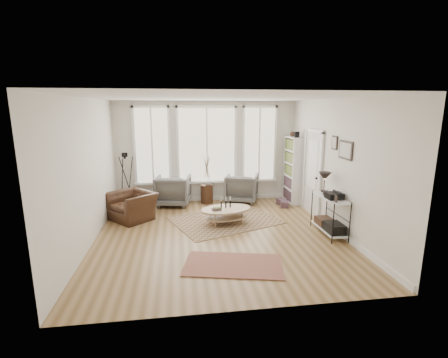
{
  "coord_description": "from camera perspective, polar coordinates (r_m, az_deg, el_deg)",
  "views": [
    {
      "loc": [
        -0.81,
        -6.59,
        2.68
      ],
      "look_at": [
        0.2,
        0.6,
        1.1
      ],
      "focal_mm": 26.0,
      "sensor_mm": 36.0,
      "label": 1
    }
  ],
  "objects": [
    {
      "name": "tripod_camera",
      "position": [
        9.22,
        -16.79,
        -0.64
      ],
      "size": [
        0.54,
        0.54,
        1.53
      ],
      "color": "black",
      "rests_on": "ground"
    },
    {
      "name": "rug_runner",
      "position": [
        5.86,
        1.66,
        -14.8
      ],
      "size": [
        1.87,
        1.29,
        0.01
      ],
      "primitive_type": "cube",
      "rotation": [
        0.0,
        0.0,
        -0.22
      ],
      "color": "maroon",
      "rests_on": "ground"
    },
    {
      "name": "low_shelf",
      "position": [
        7.39,
        18.08,
        -5.43
      ],
      "size": [
        0.38,
        1.08,
        1.3
      ],
      "color": "white",
      "rests_on": "ground"
    },
    {
      "name": "armchair_left",
      "position": [
        9.25,
        -8.92,
        -1.97
      ],
      "size": [
        1.06,
        1.08,
        0.85
      ],
      "primitive_type": "imported",
      "rotation": [
        0.0,
        0.0,
        2.97
      ],
      "color": "#5E5D59",
      "rests_on": "ground"
    },
    {
      "name": "side_table",
      "position": [
        9.29,
        -3.07,
        0.1
      ],
      "size": [
        0.36,
        0.36,
        1.51
      ],
      "color": "#392115",
      "rests_on": "ground"
    },
    {
      "name": "book_stack_near",
      "position": [
        9.37,
        10.13,
        -4.0
      ],
      "size": [
        0.29,
        0.32,
        0.17
      ],
      "primitive_type": "cube",
      "rotation": [
        0.0,
        0.0,
        0.38
      ],
      "color": "brown",
      "rests_on": "ground"
    },
    {
      "name": "vase",
      "position": [
        9.3,
        -2.73,
        -0.26
      ],
      "size": [
        0.31,
        0.31,
        0.25
      ],
      "primitive_type": "imported",
      "rotation": [
        0.0,
        0.0,
        0.35
      ],
      "color": "silver",
      "rests_on": "side_table"
    },
    {
      "name": "wall_art",
      "position": [
        7.22,
        20.13,
        5.13
      ],
      "size": [
        0.04,
        0.88,
        0.44
      ],
      "color": "black",
      "rests_on": "ground"
    },
    {
      "name": "accent_chair",
      "position": [
        8.33,
        -15.87,
        -4.56
      ],
      "size": [
        1.37,
        1.36,
        0.67
      ],
      "primitive_type": "imported",
      "rotation": [
        0.0,
        0.0,
        -0.82
      ],
      "color": "#392115",
      "rests_on": "ground"
    },
    {
      "name": "room",
      "position": [
        6.79,
        -0.83,
        1.62
      ],
      "size": [
        5.5,
        5.54,
        2.9
      ],
      "color": "#947248",
      "rests_on": "ground"
    },
    {
      "name": "rug_main",
      "position": [
        8.01,
        0.18,
        -7.24
      ],
      "size": [
        2.89,
        2.55,
        0.01
      ],
      "primitive_type": "cube",
      "rotation": [
        0.0,
        0.0,
        0.37
      ],
      "color": "brown",
      "rests_on": "ground"
    },
    {
      "name": "bookcase",
      "position": [
        9.56,
        12.01,
        1.61
      ],
      "size": [
        0.31,
        0.85,
        2.06
      ],
      "color": "white",
      "rests_on": "ground"
    },
    {
      "name": "coffee_table",
      "position": [
        7.69,
        0.31,
        -5.79
      ],
      "size": [
        1.34,
        1.0,
        0.55
      ],
      "color": "tan",
      "rests_on": "ground"
    },
    {
      "name": "book_stack_far",
      "position": [
        9.16,
        10.57,
        -4.39
      ],
      "size": [
        0.26,
        0.3,
        0.17
      ],
      "primitive_type": "cube",
      "rotation": [
        0.0,
        0.0,
        -0.24
      ],
      "color": "brown",
      "rests_on": "ground"
    },
    {
      "name": "door",
      "position": [
        8.59,
        15.32,
        1.39
      ],
      "size": [
        0.09,
        1.06,
        2.22
      ],
      "color": "silver",
      "rests_on": "ground"
    },
    {
      "name": "bay_window",
      "position": [
        9.41,
        -3.02,
        5.72
      ],
      "size": [
        4.14,
        0.12,
        2.24
      ],
      "color": "tan",
      "rests_on": "ground"
    },
    {
      "name": "armchair_right",
      "position": [
        9.5,
        3.14,
        -1.57
      ],
      "size": [
        1.13,
        1.15,
        0.82
      ],
      "primitive_type": "imported",
      "rotation": [
        0.0,
        0.0,
        2.8
      ],
      "color": "#5E5D59",
      "rests_on": "ground"
    }
  ]
}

